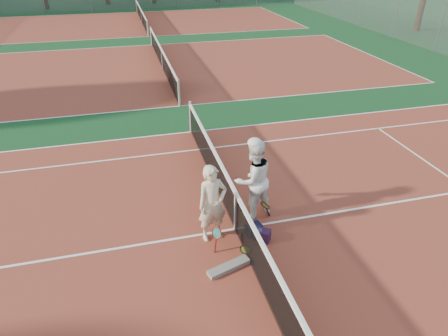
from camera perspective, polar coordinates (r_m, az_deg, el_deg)
The scene contains 16 objects.
ground at distance 9.24m, azimuth 1.60°, elevation -8.71°, with size 130.00×130.00×0.00m, color #0F3719.
court_main at distance 9.24m, azimuth 1.60°, elevation -8.69°, with size 23.77×10.97×0.01m, color maroon.
court_far_a at distance 21.32m, azimuth -8.74°, elevation 13.86°, with size 23.77×10.97×0.01m, color maroon.
court_far_b at distance 34.47m, azimuth -11.63°, elevation 19.69°, with size 23.77×10.97×0.01m, color maroon.
net_main at distance 8.93m, azimuth 1.65°, elevation -6.15°, with size 0.10×10.98×1.02m, color black, non-canonical shape.
net_far_a at distance 21.19m, azimuth -8.85°, elevation 15.18°, with size 0.10×10.98×1.02m, color black, non-canonical shape.
net_far_b at distance 34.39m, azimuth -11.72°, elevation 20.52°, with size 0.10×10.98×1.02m, color black, non-canonical shape.
player_a at distance 8.49m, azimuth -1.66°, elevation -5.12°, with size 0.65×0.43×1.79m, color beige.
player_b at distance 9.17m, azimuth 4.20°, elevation -1.63°, with size 0.95×0.74×1.96m, color white.
racket_red at distance 8.49m, azimuth -1.04°, elevation -10.16°, with size 0.14×0.27×0.60m, color maroon, non-canonical shape.
racket_black_held at distance 9.39m, azimuth 5.83°, elevation -6.09°, with size 0.31×0.27×0.54m, color black, non-canonical shape.
racket_spare at distance 8.69m, azimuth 3.09°, elevation -11.57°, with size 0.60×0.27×0.03m, color black, non-canonical shape.
sports_bag_navy at distance 9.03m, azimuth 4.24°, elevation -8.76°, with size 0.34×0.23×0.27m, color black.
sports_bag_purple at distance 8.89m, azimuth 5.51°, elevation -9.53°, with size 0.33×0.23×0.27m, color #26102C.
net_cover_canvas at distance 8.25m, azimuth 0.69°, elevation -13.96°, with size 0.91×0.21×0.10m, color slate.
water_bottle at distance 8.86m, azimuth 5.09°, elevation -9.55°, with size 0.09×0.09×0.30m, color silver.
Camera 1 is at (-2.07, -6.92, 5.76)m, focal length 32.00 mm.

